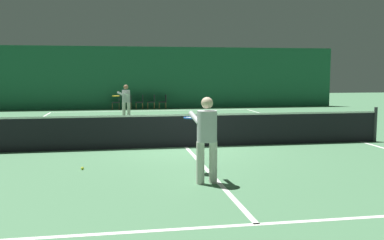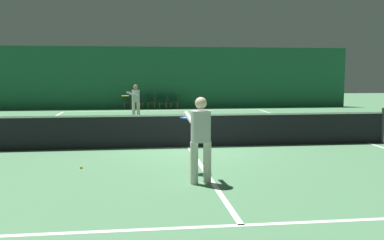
{
  "view_description": "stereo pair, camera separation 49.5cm",
  "coord_description": "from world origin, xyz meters",
  "px_view_note": "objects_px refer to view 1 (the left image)",
  "views": [
    {
      "loc": [
        -1.9,
        -11.98,
        2.13
      ],
      "look_at": [
        -0.1,
        -1.58,
        0.96
      ],
      "focal_mm": 40.0,
      "sensor_mm": 36.0,
      "label": 1
    },
    {
      "loc": [
        -1.41,
        -12.06,
        2.13
      ],
      "look_at": [
        -0.1,
        -1.58,
        0.96
      ],
      "focal_mm": 40.0,
      "sensor_mm": 36.0,
      "label": 2
    }
  ],
  "objects_px": {
    "courtside_chair_1": "(129,101)",
    "courtside_chair_3": "(152,101)",
    "player_near": "(206,133)",
    "tennis_ball": "(82,168)",
    "player_far": "(126,99)",
    "courtside_chair_4": "(164,101)",
    "tennis_net": "(186,129)",
    "courtside_chair_0": "(117,101)",
    "courtside_chair_2": "(141,101)"
  },
  "relations": [
    {
      "from": "courtside_chair_1",
      "to": "courtside_chair_3",
      "type": "height_order",
      "value": "same"
    },
    {
      "from": "player_near",
      "to": "courtside_chair_1",
      "type": "bearing_deg",
      "value": -4.38
    },
    {
      "from": "courtside_chair_1",
      "to": "tennis_ball",
      "type": "relative_size",
      "value": 12.73
    },
    {
      "from": "player_far",
      "to": "courtside_chair_4",
      "type": "height_order",
      "value": "player_far"
    },
    {
      "from": "tennis_net",
      "to": "courtside_chair_0",
      "type": "relative_size",
      "value": 14.29
    },
    {
      "from": "player_far",
      "to": "courtside_chair_1",
      "type": "xyz_separation_m",
      "value": [
        0.27,
        5.27,
        -0.44
      ]
    },
    {
      "from": "player_near",
      "to": "player_far",
      "type": "relative_size",
      "value": 1.05
    },
    {
      "from": "courtside_chair_3",
      "to": "courtside_chair_4",
      "type": "distance_m",
      "value": 0.68
    },
    {
      "from": "player_far",
      "to": "courtside_chair_2",
      "type": "distance_m",
      "value": 5.38
    },
    {
      "from": "player_near",
      "to": "courtside_chair_2",
      "type": "height_order",
      "value": "player_near"
    },
    {
      "from": "player_near",
      "to": "player_far",
      "type": "height_order",
      "value": "player_near"
    },
    {
      "from": "tennis_net",
      "to": "tennis_ball",
      "type": "relative_size",
      "value": 181.82
    },
    {
      "from": "player_near",
      "to": "courtside_chair_3",
      "type": "height_order",
      "value": "player_near"
    },
    {
      "from": "tennis_net",
      "to": "courtside_chair_2",
      "type": "bearing_deg",
      "value": 92.66
    },
    {
      "from": "player_near",
      "to": "courtside_chair_0",
      "type": "height_order",
      "value": "player_near"
    },
    {
      "from": "courtside_chair_0",
      "to": "player_far",
      "type": "bearing_deg",
      "value": 4.42
    },
    {
      "from": "tennis_net",
      "to": "courtside_chair_0",
      "type": "distance_m",
      "value": 13.21
    },
    {
      "from": "player_near",
      "to": "courtside_chair_3",
      "type": "bearing_deg",
      "value": -8.92
    },
    {
      "from": "player_near",
      "to": "courtside_chair_3",
      "type": "xyz_separation_m",
      "value": [
        0.32,
        17.1,
        -0.49
      ]
    },
    {
      "from": "courtside_chair_0",
      "to": "courtside_chair_4",
      "type": "relative_size",
      "value": 1.0
    },
    {
      "from": "courtside_chair_2",
      "to": "tennis_ball",
      "type": "distance_m",
      "value": 15.68
    },
    {
      "from": "courtside_chair_1",
      "to": "courtside_chair_4",
      "type": "relative_size",
      "value": 1.0
    },
    {
      "from": "tennis_net",
      "to": "courtside_chair_1",
      "type": "relative_size",
      "value": 14.29
    },
    {
      "from": "courtside_chair_1",
      "to": "courtside_chair_4",
      "type": "distance_m",
      "value": 2.04
    },
    {
      "from": "tennis_ball",
      "to": "courtside_chair_1",
      "type": "bearing_deg",
      "value": 84.78
    },
    {
      "from": "courtside_chair_2",
      "to": "courtside_chair_3",
      "type": "xyz_separation_m",
      "value": [
        0.68,
        0.0,
        0.0
      ]
    },
    {
      "from": "player_far",
      "to": "courtside_chair_2",
      "type": "xyz_separation_m",
      "value": [
        0.95,
        5.27,
        -0.44
      ]
    },
    {
      "from": "courtside_chair_2",
      "to": "courtside_chair_3",
      "type": "height_order",
      "value": "same"
    },
    {
      "from": "courtside_chair_2",
      "to": "player_near",
      "type": "bearing_deg",
      "value": 1.2
    },
    {
      "from": "courtside_chair_0",
      "to": "courtside_chair_2",
      "type": "bearing_deg",
      "value": 90.0
    },
    {
      "from": "courtside_chair_1",
      "to": "courtside_chair_2",
      "type": "height_order",
      "value": "same"
    },
    {
      "from": "tennis_net",
      "to": "courtside_chair_4",
      "type": "height_order",
      "value": "tennis_net"
    },
    {
      "from": "courtside_chair_3",
      "to": "tennis_ball",
      "type": "height_order",
      "value": "courtside_chair_3"
    },
    {
      "from": "courtside_chair_2",
      "to": "courtside_chair_4",
      "type": "relative_size",
      "value": 1.0
    },
    {
      "from": "courtside_chair_0",
      "to": "courtside_chair_4",
      "type": "height_order",
      "value": "same"
    },
    {
      "from": "courtside_chair_2",
      "to": "tennis_ball",
      "type": "xyz_separation_m",
      "value": [
        -2.1,
        -15.54,
        -0.45
      ]
    },
    {
      "from": "tennis_net",
      "to": "player_near",
      "type": "xyz_separation_m",
      "value": [
        -0.25,
        -4.04,
        0.46
      ]
    },
    {
      "from": "player_far",
      "to": "courtside_chair_3",
      "type": "bearing_deg",
      "value": -169.13
    },
    {
      "from": "courtside_chair_0",
      "to": "tennis_ball",
      "type": "xyz_separation_m",
      "value": [
        -0.74,
        -15.54,
        -0.45
      ]
    },
    {
      "from": "courtside_chair_2",
      "to": "courtside_chair_4",
      "type": "xyz_separation_m",
      "value": [
        1.36,
        0.0,
        0.0
      ]
    },
    {
      "from": "player_near",
      "to": "courtside_chair_1",
      "type": "height_order",
      "value": "player_near"
    },
    {
      "from": "courtside_chair_3",
      "to": "tennis_ball",
      "type": "distance_m",
      "value": 15.79
    },
    {
      "from": "courtside_chair_2",
      "to": "courtside_chair_0",
      "type": "bearing_deg",
      "value": -90.0
    },
    {
      "from": "player_far",
      "to": "tennis_ball",
      "type": "bearing_deg",
      "value": 21.69
    },
    {
      "from": "courtside_chair_1",
      "to": "tennis_ball",
      "type": "xyz_separation_m",
      "value": [
        -1.42,
        -15.54,
        -0.45
      ]
    },
    {
      "from": "courtside_chair_2",
      "to": "tennis_ball",
      "type": "bearing_deg",
      "value": -7.69
    },
    {
      "from": "player_near",
      "to": "courtside_chair_4",
      "type": "relative_size",
      "value": 1.99
    },
    {
      "from": "tennis_net",
      "to": "player_far",
      "type": "distance_m",
      "value": 7.96
    },
    {
      "from": "player_near",
      "to": "tennis_ball",
      "type": "height_order",
      "value": "player_near"
    },
    {
      "from": "courtside_chair_4",
      "to": "courtside_chair_3",
      "type": "bearing_deg",
      "value": -90.0
    }
  ]
}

